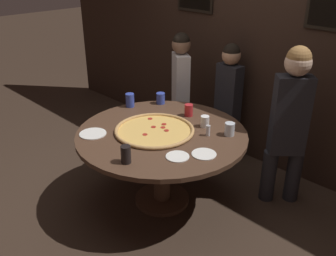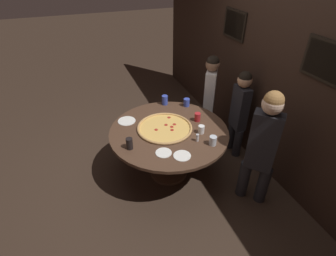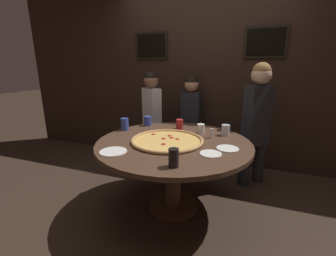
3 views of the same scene
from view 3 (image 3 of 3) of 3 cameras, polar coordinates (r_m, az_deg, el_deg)
name	(u,v)px [view 3 (image 3 of 3)]	position (r m, az deg, el deg)	size (l,w,h in m)	color
ground_plane	(173,206)	(2.56, 1.30, -19.21)	(24.00, 24.00, 0.00)	#38281E
back_wall	(203,77)	(3.42, 8.87, 12.77)	(6.40, 0.08, 2.60)	black
dining_table	(173,154)	(2.27, 1.39, -6.61)	(1.52, 1.52, 0.74)	#4C3323
giant_pizza	(167,140)	(2.20, -0.19, -3.15)	(0.71, 0.71, 0.03)	#EAB75B
drink_cup_far_left	(125,124)	(2.63, -10.93, 0.96)	(0.09, 0.09, 0.14)	#384CB7
drink_cup_near_right	(226,130)	(2.47, 14.40, -0.50)	(0.09, 0.09, 0.11)	silver
drink_cup_near_left	(179,124)	(2.63, 2.93, 0.94)	(0.08, 0.08, 0.12)	#B22328
drink_cup_beside_pizza	(201,129)	(2.49, 8.35, -0.17)	(0.08, 0.08, 0.10)	white
drink_cup_centre_back	(174,158)	(1.65, 1.44, -7.58)	(0.08, 0.08, 0.14)	black
drink_cup_front_edge	(148,121)	(2.80, -5.18, 1.81)	(0.09, 0.09, 0.12)	#384CB7
white_plate_beside_cup	(211,154)	(1.93, 10.79, -6.44)	(0.19, 0.19, 0.01)	white
white_plate_right_side	(228,149)	(2.08, 14.88, -5.05)	(0.20, 0.20, 0.01)	white
white_plate_left_side	(113,152)	(2.00, -13.74, -5.83)	(0.24, 0.24, 0.01)	white
condiment_shaker	(211,133)	(2.35, 10.99, -1.29)	(0.04, 0.04, 0.10)	silver
diner_far_left	(152,114)	(3.27, -4.14, 3.67)	(0.36, 0.30, 1.39)	#232328
diner_side_left	(191,116)	(3.29, 5.81, 3.06)	(0.34, 0.20, 1.33)	#232328
diner_far_right	(257,118)	(2.89, 21.58, 2.28)	(0.37, 0.36, 1.50)	#232328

